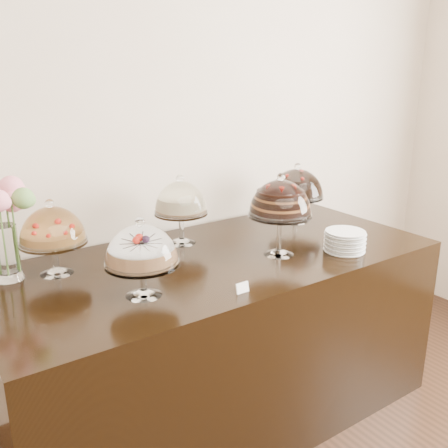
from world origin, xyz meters
TOP-DOWN VIEW (x-y plane):
  - wall_back at (0.00, 3.00)m, footprint 5.00×0.04m
  - display_counter at (0.21, 2.45)m, footprint 2.20×1.00m
  - cake_stand_sugar_sponge at (-0.28, 2.26)m, footprint 0.30×0.30m
  - cake_stand_choco_layer at (0.48, 2.30)m, footprint 0.31×0.31m
  - cake_stand_cheesecake at (0.17, 2.73)m, footprint 0.28×0.28m
  - cake_stand_dark_choco at (0.92, 2.67)m, footprint 0.32×0.32m
  - cake_stand_fruit_tart at (-0.50, 2.69)m, footprint 0.29×0.29m
  - flower_vase at (-0.69, 2.75)m, footprint 0.22×0.34m
  - plate_stack at (0.78, 2.15)m, footprint 0.20×0.20m
  - price_card_left at (0.06, 2.05)m, footprint 0.06×0.02m

SIDE VIEW (x-z plane):
  - display_counter at x=0.21m, z-range 0.00..0.90m
  - price_card_left at x=0.06m, z-range 0.90..0.94m
  - plate_stack at x=0.78m, z-range 0.90..1.01m
  - cake_stand_sugar_sponge at x=-0.28m, z-range 0.93..1.27m
  - cake_stand_fruit_tart at x=-0.50m, z-range 0.94..1.28m
  - cake_stand_dark_choco at x=0.92m, z-range 0.95..1.30m
  - cake_stand_cheesecake at x=0.17m, z-range 0.95..1.31m
  - cake_stand_choco_layer at x=0.48m, z-range 0.97..1.38m
  - flower_vase at x=-0.69m, z-range 0.96..1.40m
  - wall_back at x=0.00m, z-range 0.00..3.00m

